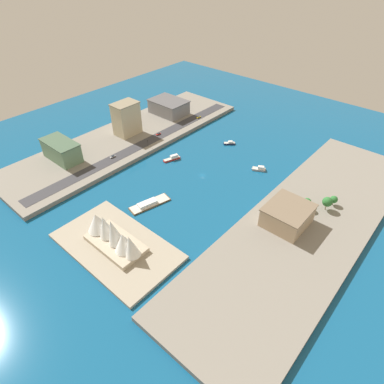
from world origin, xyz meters
The scene contains 19 objects.
ground_plane centered at (0.00, 0.00, 0.00)m, with size 440.00×440.00×0.00m, color #145684.
quay_west centered at (-89.52, 0.00, 1.75)m, with size 70.00×240.00×3.51m, color gray.
quay_east centered at (89.52, 0.00, 1.75)m, with size 70.00×240.00×3.51m, color gray.
peninsula_point centered at (-9.86, 94.10, 1.00)m, with size 78.70×45.01×2.00m, color #A89E89.
road_strip centered at (68.38, 0.00, 3.58)m, with size 11.60×228.00×0.15m, color #38383D.
patrol_launch_navy centered at (13.19, -54.73, 1.15)m, with size 9.79×9.68×3.17m.
yacht_sleek_gray centered at (-30.31, -36.07, 1.35)m, with size 11.78×8.92×3.81m.
barge_flat_brown centered at (4.82, 53.26, 1.10)m, with size 15.64×31.03×3.14m.
tugboat_red centered at (34.08, -1.04, 1.53)m, with size 8.28×15.86×4.15m.
warehouse_low_gray centered at (96.78, -61.32, 10.62)m, with size 37.58×27.23×14.16m.
terminal_long_green centered at (99.75, 61.84, 11.68)m, with size 35.10×17.99×16.27m.
office_block_beige centered at (94.05, -3.39, 18.55)m, with size 16.51×23.23×30.02m.
apartment_midrise_tan centered at (-78.73, 10.36, 10.39)m, with size 26.04×28.93×13.70m.
sedan_silver centered at (70.38, 33.52, 4.41)m, with size 2.03×5.16×1.49m.
pickup_red centered at (70.51, -20.12, 4.49)m, with size 2.01×4.84×1.71m.
taxi_yellow_cab centered at (65.69, -72.88, 4.40)m, with size 1.96×5.02×1.47m.
traffic_light_waterfront centered at (61.34, 1.55, 7.85)m, with size 0.36×0.36×6.50m.
opera_landmark centered at (-8.50, 94.10, 9.77)m, with size 45.01×20.17×19.82m.
park_tree_cluster centered at (-89.27, -18.60, 9.51)m, with size 17.69×21.97×10.04m.
Camera 1 is at (-135.43, 167.56, 149.71)m, focal length 30.69 mm.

